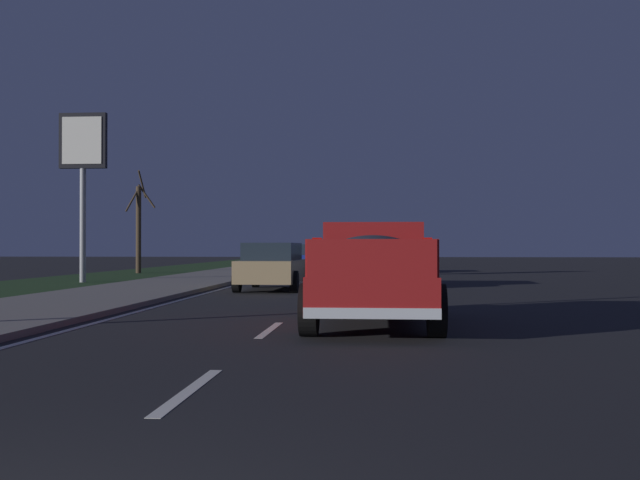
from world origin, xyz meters
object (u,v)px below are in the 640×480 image
Objects in this scene: pickup_truck at (373,271)px; sedan_blue at (308,258)px; gas_price_sign at (83,155)px; sedan_black at (374,258)px; bare_tree_far at (139,225)px; sedan_tan at (273,266)px; sedan_white at (382,264)px.

pickup_truck is 1.23× the size of sedan_blue.
gas_price_sign is at bearing 144.94° from sedan_blue.
bare_tree_far is (-2.09, 12.53, 1.78)m from sedan_black.
bare_tree_far is at bearing 6.17° from gas_price_sign.
pickup_truck is 19.49m from gas_price_sign.
gas_price_sign is 10.55m from bare_tree_far.
pickup_truck is 0.98× the size of bare_tree_far.
pickup_truck reaches higher than sedan_tan.
bare_tree_far is (11.86, 12.95, 1.78)m from sedan_white.
pickup_truck reaches higher than sedan_black.
sedan_white is 1.00× the size of sedan_blue.
pickup_truck is at bearing -179.55° from sedan_black.
pickup_truck is 13.43m from sedan_white.
sedan_blue is at bearing 106.03° from sedan_black.
gas_price_sign reaches higher than sedan_white.
pickup_truck reaches higher than sedan_blue.
bare_tree_far reaches higher than sedan_blue.
sedan_blue is (15.83, 0.39, 0.00)m from sedan_tan.
sedan_blue is at bearing 8.07° from pickup_truck.
sedan_blue is (26.37, 3.74, -0.20)m from pickup_truck.
sedan_white is (2.88, -3.55, 0.00)m from sedan_tan.
sedan_black is (27.38, 0.22, -0.20)m from pickup_truck.
bare_tree_far reaches higher than pickup_truck.
sedan_tan is at bearing 129.05° from sedan_white.
sedan_white is 17.65m from bare_tree_far.
sedan_blue is 14.42m from gas_price_sign.
sedan_black is (16.84, -3.14, 0.00)m from sedan_tan.
sedan_tan is at bearing 169.45° from sedan_black.
sedan_white and sedan_blue have the same top height.
sedan_white is 0.80× the size of bare_tree_far.
sedan_tan is 17.13m from sedan_black.
gas_price_sign reaches higher than sedan_blue.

